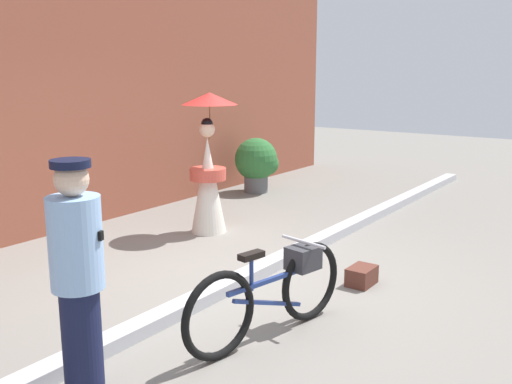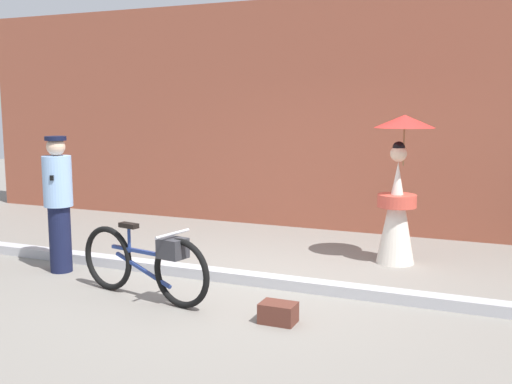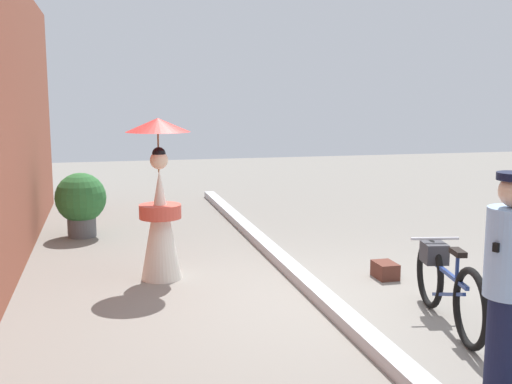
{
  "view_description": "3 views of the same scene",
  "coord_description": "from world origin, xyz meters",
  "px_view_note": "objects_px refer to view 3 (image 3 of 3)",
  "views": [
    {
      "loc": [
        -4.66,
        -3.39,
        2.18
      ],
      "look_at": [
        0.53,
        0.27,
        0.83
      ],
      "focal_mm": 40.53,
      "sensor_mm": 36.0,
      "label": 1
    },
    {
      "loc": [
        2.46,
        -5.99,
        2.01
      ],
      "look_at": [
        -0.17,
        0.23,
        1.02
      ],
      "focal_mm": 41.8,
      "sensor_mm": 36.0,
      "label": 2
    },
    {
      "loc": [
        -5.89,
        2.17,
        2.13
      ],
      "look_at": [
        0.1,
        0.68,
        1.17
      ],
      "focal_mm": 43.18,
      "sensor_mm": 36.0,
      "label": 3
    }
  ],
  "objects_px": {
    "person_officer": "(509,287)",
    "backpack_spare": "(386,270)",
    "potted_plant_by_door": "(82,201)",
    "bicycle_near_officer": "(446,283)",
    "person_with_parasol": "(160,201)"
  },
  "relations": [
    {
      "from": "person_with_parasol",
      "to": "potted_plant_by_door",
      "type": "height_order",
      "value": "person_with_parasol"
    },
    {
      "from": "person_officer",
      "to": "person_with_parasol",
      "type": "xyz_separation_m",
      "value": [
        3.68,
        1.98,
        0.05
      ]
    },
    {
      "from": "person_officer",
      "to": "potted_plant_by_door",
      "type": "distance_m",
      "value": 6.88
    },
    {
      "from": "bicycle_near_officer",
      "to": "person_officer",
      "type": "xyz_separation_m",
      "value": [
        -1.55,
        0.48,
        0.48
      ]
    },
    {
      "from": "person_officer",
      "to": "bicycle_near_officer",
      "type": "bearing_deg",
      "value": -17.35
    },
    {
      "from": "person_officer",
      "to": "person_with_parasol",
      "type": "distance_m",
      "value": 4.18
    },
    {
      "from": "bicycle_near_officer",
      "to": "person_officer",
      "type": "relative_size",
      "value": 1.06
    },
    {
      "from": "backpack_spare",
      "to": "potted_plant_by_door",
      "type": "bearing_deg",
      "value": 48.24
    },
    {
      "from": "person_officer",
      "to": "potted_plant_by_door",
      "type": "relative_size",
      "value": 1.66
    },
    {
      "from": "potted_plant_by_door",
      "to": "backpack_spare",
      "type": "xyz_separation_m",
      "value": [
        -3.17,
        -3.55,
        -0.45
      ]
    },
    {
      "from": "person_with_parasol",
      "to": "backpack_spare",
      "type": "relative_size",
      "value": 5.69
    },
    {
      "from": "person_officer",
      "to": "backpack_spare",
      "type": "xyz_separation_m",
      "value": [
        3.04,
        -0.6,
        -0.77
      ]
    },
    {
      "from": "person_officer",
      "to": "backpack_spare",
      "type": "distance_m",
      "value": 3.2
    },
    {
      "from": "person_with_parasol",
      "to": "backpack_spare",
      "type": "height_order",
      "value": "person_with_parasol"
    },
    {
      "from": "person_officer",
      "to": "backpack_spare",
      "type": "height_order",
      "value": "person_officer"
    }
  ]
}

